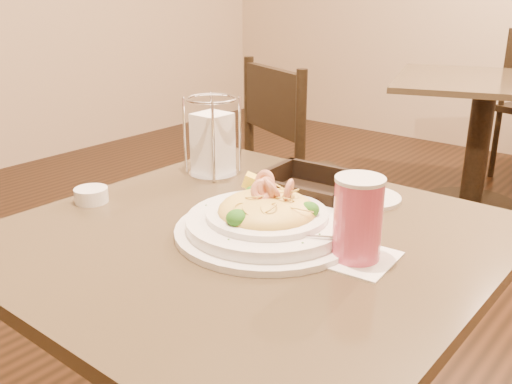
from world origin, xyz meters
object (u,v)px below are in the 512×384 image
Objects in this scene: main_table at (250,330)px; background_table at (481,121)px; pasta_bowl at (267,218)px; drink_glass at (358,219)px; napkin_caddy at (213,142)px; dining_chair_near at (302,177)px; bread_basket at (312,192)px; butter_ramekin at (91,195)px; side_plate at (368,198)px.

main_table is 2.28m from background_table.
drink_glass is (0.19, 0.02, 0.04)m from pasta_bowl.
pasta_bowl is at bearing 29.97° from main_table.
pasta_bowl is at bearing -31.35° from napkin_caddy.
dining_chair_near reaches higher than bread_basket.
bread_basket is (0.48, -0.67, 0.24)m from dining_chair_near.
bread_basket is at bearing 39.62° from butter_ramekin.
dining_chair_near is at bearing 134.90° from side_plate.
bread_basket is at bearing 148.28° from dining_chair_near.
background_table is 15.37× the size of butter_ramekin.
butter_ramekin is (-0.41, -0.11, -0.02)m from pasta_bowl.
background_table is at bearing 89.42° from napkin_caddy.
main_table is 2.27× the size of pasta_bowl.
background_table is 1.39m from dining_chair_near.
background_table is at bearing -75.65° from dining_chair_near.
side_plate is at bearing 43.26° from bread_basket.
napkin_caddy is at bearing -90.58° from background_table.
pasta_bowl is 1.96× the size of napkin_caddy.
pasta_bowl is 2.59× the size of drink_glass.
main_table is 0.97× the size of dining_chair_near.
background_table is 4.83× the size of bread_basket.
dining_chair_near is at bearing 95.74° from butter_ramekin.
napkin_caddy is at bearing 160.25° from drink_glass.
pasta_bowl is 0.19m from drink_glass.
butter_ramekin is (-0.60, -0.13, -0.06)m from drink_glass.
pasta_bowl reaches higher than side_plate.
pasta_bowl reaches higher than bread_basket.
main_table is 6.05× the size of side_plate.
drink_glass is at bearing 4.89° from pasta_bowl.
butter_ramekin is at bearing -164.78° from pasta_bowl.
napkin_caddy reaches higher than drink_glass.
pasta_bowl is at bearing -175.11° from drink_glass.
side_plate is (0.38, -1.96, 0.23)m from background_table.
dining_chair_near is at bearing 120.50° from pasta_bowl.
side_plate is (0.40, 0.09, -0.08)m from napkin_caddy.
pasta_bowl is at bearing -81.05° from bread_basket.
background_table is 2.00m from side_plate.
side_plate is at bearing 73.35° from main_table.
napkin_caddy is at bearing 179.80° from bread_basket.
dining_chair_near is 1.02m from butter_ramekin.
dining_chair_near is 12.48× the size of butter_ramekin.
main_table is 0.79× the size of background_table.
background_table is 2.38m from butter_ramekin.
drink_glass is 0.76× the size of napkin_caddy.
bread_basket is 1.17× the size of napkin_caddy.
napkin_caddy is 0.42m from side_plate.
drink_glass is 0.62m from butter_ramekin.
main_table is 4.45× the size of napkin_caddy.
background_table is at bearing 97.18° from main_table.
butter_ramekin is at bearing -103.82° from napkin_caddy.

